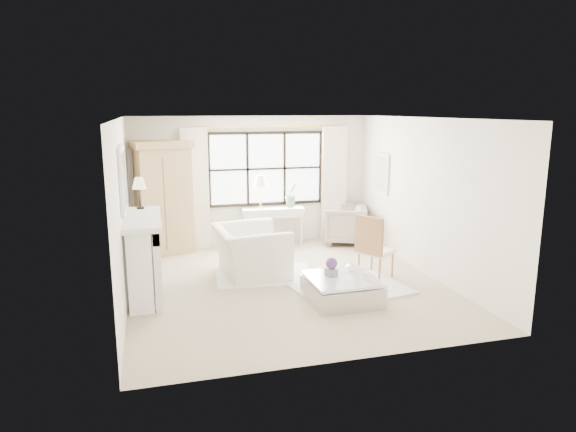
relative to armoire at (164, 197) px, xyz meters
name	(u,v)px	position (x,y,z in m)	size (l,w,h in m)	color
floor	(286,284)	(1.84, -2.44, -1.14)	(5.50, 5.50, 0.00)	tan
ceiling	(286,118)	(1.84, -2.44, 1.56)	(5.50, 5.50, 0.00)	white
wall_back	(252,181)	(1.84, 0.31, 0.21)	(5.00, 5.00, 0.00)	silver
wall_front	(351,247)	(1.84, -5.19, 0.21)	(5.00, 5.00, 0.00)	white
wall_left	(123,212)	(-0.66, -2.44, 0.21)	(5.50, 5.50, 0.00)	white
wall_right	(425,197)	(4.34, -2.44, 0.21)	(5.50, 5.50, 0.00)	silver
window_pane	(266,169)	(2.14, 0.29, 0.46)	(2.40, 0.02, 1.50)	white
window_frame	(266,169)	(2.14, 0.28, 0.46)	(2.50, 0.04, 1.50)	black
curtain_rod	(266,127)	(2.14, 0.23, 1.33)	(0.04, 0.04, 3.30)	#B7943F
curtain_left	(195,189)	(0.64, 0.21, 0.10)	(0.55, 0.10, 2.47)	silver
curtain_right	(334,184)	(3.64, 0.21, 0.10)	(0.55, 0.10, 2.47)	silver
fireplace	(141,256)	(-0.44, -2.44, -0.49)	(0.58, 1.66, 1.26)	silver
mirror_frame	(123,179)	(-0.63, -2.44, 0.70)	(0.05, 1.15, 0.95)	silver
mirror_glass	(125,179)	(-0.60, -2.44, 0.70)	(0.02, 1.00, 0.80)	silver
art_frame	(381,174)	(4.31, -0.74, 0.41)	(0.04, 0.62, 0.82)	silver
art_canvas	(380,174)	(4.29, -0.74, 0.41)	(0.01, 0.52, 0.72)	#C0B195
mantel_lamp	(139,185)	(-0.42, -1.80, 0.51)	(0.22, 0.22, 0.51)	black
armoire	(164,197)	(0.00, 0.00, 0.00)	(1.26, 0.95, 2.24)	tan
console_table	(273,226)	(2.22, 0.07, -0.74)	(1.33, 0.56, 0.80)	silver
console_lamp	(260,182)	(1.96, 0.08, 0.22)	(0.28, 0.28, 0.69)	#BD9441
orchid_plant	(291,195)	(2.63, 0.06, -0.08)	(0.29, 0.23, 0.52)	#526D49
side_table	(261,244)	(1.72, -1.05, -0.81)	(0.40, 0.40, 0.51)	white
rug_left	(265,275)	(1.59, -1.95, -1.12)	(1.68, 1.18, 0.03)	white
rug_right	(351,289)	(2.76, -2.99, -1.12)	(1.72, 1.29, 0.03)	silver
club_armchair	(251,251)	(1.36, -1.84, -0.71)	(1.32, 1.15, 0.86)	white
wingback_chair	(345,224)	(3.74, -0.22, -0.73)	(0.87, 0.90, 0.82)	gray
french_chair	(375,260)	(3.38, -2.53, -0.83)	(0.67, 0.66, 1.08)	#A47144
coffee_table	(342,290)	(2.44, -3.43, -0.96)	(1.02, 1.02, 0.38)	silver
planter_box	(331,272)	(2.30, -3.34, -0.70)	(0.15, 0.15, 0.11)	slate
planter_flowers	(332,263)	(2.30, -3.34, -0.56)	(0.18, 0.18, 0.18)	#4F2A69
pillar_candle	(366,276)	(2.73, -3.64, -0.70)	(0.10, 0.10, 0.12)	silver
coffee_vase	(350,266)	(2.66, -3.19, -0.68)	(0.15, 0.15, 0.16)	white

